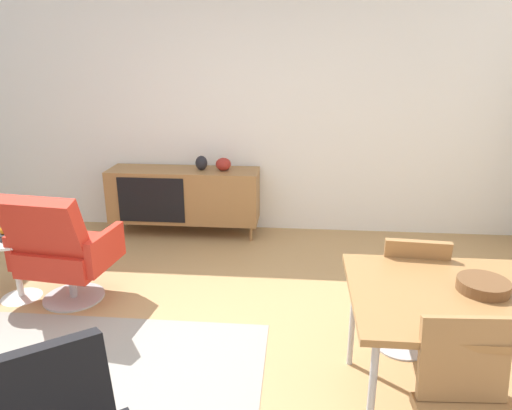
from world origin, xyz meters
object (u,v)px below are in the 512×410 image
object	(u,v)px
lounge_chair_red	(62,248)
side_table_round	(16,261)
sideboard	(184,195)
dining_chair_back_left	(409,288)
vase_cobalt	(223,164)
fruit_bowl	(11,233)
wooden_bowl_on_table	(483,286)
vase_sculptural_dark	(201,163)
dining_table	(510,303)

from	to	relation	value
lounge_chair_red	side_table_round	world-z (taller)	lounge_chair_red
sideboard	lounge_chair_red	world-z (taller)	lounge_chair_red
sideboard	dining_chair_back_left	xyz separation A→B (m)	(1.94, -1.99, 0.03)
vase_cobalt	fruit_bowl	distance (m)	2.11
sideboard	side_table_round	distance (m)	1.83
dining_chair_back_left	sideboard	bearing A→B (deg)	134.31
sideboard	dining_chair_back_left	size ratio (longest dim) A/B	1.87
wooden_bowl_on_table	dining_chair_back_left	world-z (taller)	dining_chair_back_left
dining_chair_back_left	side_table_round	distance (m)	2.99
wooden_bowl_on_table	vase_sculptural_dark	bearing A→B (deg)	128.17
vase_cobalt	dining_table	world-z (taller)	vase_cobalt
fruit_bowl	side_table_round	bearing A→B (deg)	-97.21
side_table_round	wooden_bowl_on_table	bearing A→B (deg)	-17.11
fruit_bowl	sideboard	bearing A→B (deg)	56.50
vase_sculptural_dark	wooden_bowl_on_table	world-z (taller)	vase_sculptural_dark
vase_cobalt	wooden_bowl_on_table	xyz separation A→B (m)	(1.74, -2.51, -0.02)
fruit_bowl	vase_cobalt	bearing A→B (deg)	46.58
vase_sculptural_dark	fruit_bowl	distance (m)	1.96
dining_table	fruit_bowl	bearing A→B (deg)	162.78
vase_sculptural_dark	sideboard	bearing A→B (deg)	-179.47
vase_sculptural_dark	dining_chair_back_left	world-z (taller)	vase_sculptural_dark
wooden_bowl_on_table	lounge_chair_red	size ratio (longest dim) A/B	0.27
wooden_bowl_on_table	dining_chair_back_left	size ratio (longest dim) A/B	0.30
dining_table	wooden_bowl_on_table	bearing A→B (deg)	160.73
sideboard	dining_chair_back_left	world-z (taller)	dining_chair_back_left
dining_table	vase_sculptural_dark	bearing A→B (deg)	129.40
dining_table	dining_chair_back_left	distance (m)	0.70
dining_chair_back_left	lounge_chair_red	world-z (taller)	lounge_chair_red
dining_table	fruit_bowl	xyz separation A→B (m)	(-3.31, 1.03, -0.14)
vase_cobalt	lounge_chair_red	distance (m)	1.90
sideboard	wooden_bowl_on_table	xyz separation A→B (m)	(2.17, -2.51, 0.33)
vase_sculptural_dark	dining_chair_back_left	size ratio (longest dim) A/B	0.18
sideboard	vase_sculptural_dark	world-z (taller)	vase_sculptural_dark
vase_cobalt	fruit_bowl	xyz separation A→B (m)	(-1.44, -1.53, -0.23)
vase_sculptural_dark	side_table_round	world-z (taller)	vase_sculptural_dark
sideboard	fruit_bowl	size ratio (longest dim) A/B	8.00
dining_table	side_table_round	bearing A→B (deg)	162.81
lounge_chair_red	fruit_bowl	bearing A→B (deg)	173.71
dining_table	side_table_round	world-z (taller)	dining_table
wooden_bowl_on_table	dining_chair_back_left	xyz separation A→B (m)	(-0.23, 0.52, -0.30)
sideboard	fruit_bowl	distance (m)	1.83
side_table_round	lounge_chair_red	bearing A→B (deg)	-6.06
dining_table	wooden_bowl_on_table	distance (m)	0.15
dining_table	fruit_bowl	world-z (taller)	dining_table
dining_chair_back_left	lounge_chair_red	xyz separation A→B (m)	(-2.52, 0.42, -0.00)
wooden_bowl_on_table	fruit_bowl	xyz separation A→B (m)	(-3.18, 0.98, -0.21)
sideboard	lounge_chair_red	size ratio (longest dim) A/B	1.69
sideboard	lounge_chair_red	distance (m)	1.68
vase_cobalt	vase_sculptural_dark	bearing A→B (deg)	180.00
vase_sculptural_dark	vase_cobalt	bearing A→B (deg)	0.00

